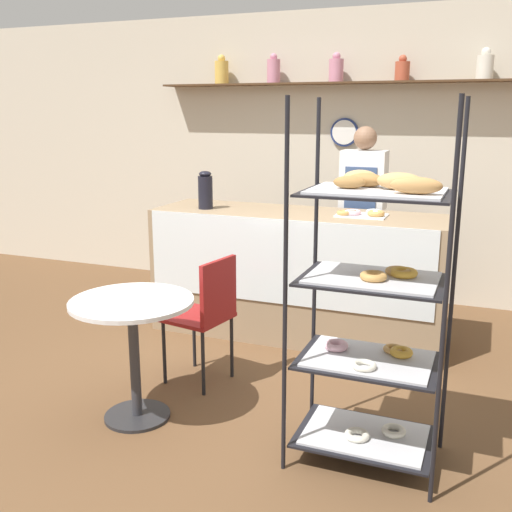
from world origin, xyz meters
TOP-DOWN VIEW (x-y plane):
  - ground_plane at (0.00, 0.00)m, footprint 14.00×14.00m
  - back_wall at (-0.00, 2.67)m, footprint 10.00×0.30m
  - display_counter at (0.00, 1.36)m, footprint 2.31×0.70m
  - pastry_rack at (0.90, -0.21)m, footprint 0.75×0.53m
  - person_worker at (0.40, 1.90)m, footprint 0.37×0.23m
  - cafe_table at (-0.45, -0.30)m, footprint 0.71×0.71m
  - cafe_chair at (-0.26, 0.28)m, footprint 0.44×0.44m
  - coffee_carafe at (-0.75, 1.26)m, footprint 0.12×0.12m
  - donut_tray_counter at (0.50, 1.37)m, footprint 0.37×0.25m

SIDE VIEW (x-z plane):
  - ground_plane at x=0.00m, z-range 0.00..0.00m
  - display_counter at x=0.00m, z-range 0.00..1.01m
  - cafe_chair at x=-0.26m, z-range 0.10..0.96m
  - cafe_table at x=-0.45m, z-range 0.19..0.92m
  - pastry_rack at x=0.90m, z-range -0.06..1.79m
  - person_worker at x=0.40m, z-range 0.08..1.74m
  - donut_tray_counter at x=0.50m, z-range 1.01..1.06m
  - coffee_carafe at x=-0.75m, z-range 1.01..1.31m
  - back_wall at x=0.00m, z-range 0.02..2.72m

